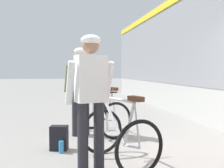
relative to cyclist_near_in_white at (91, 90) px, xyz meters
name	(u,v)px	position (x,y,z in m)	size (l,w,h in m)	color
ground_plane	(172,153)	(1.35, 0.52, -1.05)	(80.00, 80.00, 0.00)	gray
cyclist_near_in_white	(91,90)	(0.00, 0.00, 0.00)	(0.65, 0.40, 1.76)	#232328
cyclist_far_in_olive	(81,83)	(0.00, 1.93, 0.00)	(0.66, 0.41, 1.76)	#232328
bicycle_near_silver	(119,136)	(0.41, 0.17, -0.65)	(1.01, 1.24, 0.99)	black
bicycle_far_white	(103,114)	(0.47, 1.99, -0.65)	(1.01, 1.24, 0.99)	black
backpack_on_platform	(59,138)	(-0.42, 1.00, -0.85)	(0.28, 0.18, 0.40)	black
water_bottle_near_the_bikes	(107,126)	(0.60, 2.28, -0.96)	(0.07, 0.07, 0.19)	silver
water_bottle_by_the_backpack	(61,147)	(-0.38, 0.82, -0.96)	(0.08, 0.08, 0.19)	#338CCC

